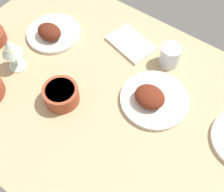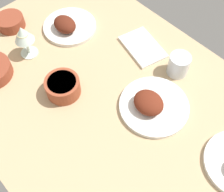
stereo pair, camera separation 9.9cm
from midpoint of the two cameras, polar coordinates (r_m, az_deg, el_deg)
The scene contains 7 objects.
dining_table at distance 102.65cm, azimuth -2.76°, elevation -1.41°, with size 140.00×90.00×4.00cm, color tan.
plate_near_viewer at distance 98.98cm, azimuth 5.49°, elevation -0.70°, with size 24.70×24.70×7.03cm.
plate_far_side at distance 122.24cm, azimuth -14.44°, elevation 12.25°, with size 22.54×22.54×6.96cm.
bowl_onions at distance 100.40cm, azimuth -13.15°, elevation 0.14°, with size 12.52×12.52×6.44cm.
wine_glass at distance 110.08cm, azimuth -22.50°, elevation 8.72°, with size 7.60×7.60×14.00cm.
water_tumbler at distance 108.64cm, azimuth 9.20°, elevation 7.96°, with size 7.92×7.92×8.50cm, color silver.
folded_napkin at distance 116.39cm, azimuth 1.40°, elevation 10.50°, with size 18.63×12.35×1.20cm, color white.
Camera 1 is at (-31.39, 42.77, 90.01)cm, focal length 44.80 mm.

